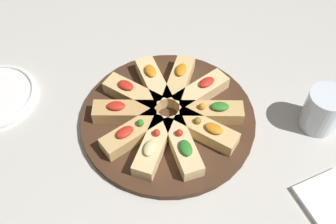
{
  "coord_description": "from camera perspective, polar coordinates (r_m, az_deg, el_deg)",
  "views": [
    {
      "loc": [
        -0.52,
        0.06,
        0.72
      ],
      "look_at": [
        0.0,
        0.0,
        0.03
      ],
      "focal_mm": 42.0,
      "sensor_mm": 36.0,
      "label": 1
    }
  ],
  "objects": [
    {
      "name": "ground_plane",
      "position": [
        0.89,
        0.0,
        -1.27
      ],
      "size": [
        3.0,
        3.0,
        0.0
      ],
      "primitive_type": "plane",
      "color": "beige"
    },
    {
      "name": "focaccia_slice_7",
      "position": [
        0.81,
        2.14,
        -5.0
      ],
      "size": [
        0.15,
        0.07,
        0.04
      ],
      "color": "#E5C689",
      "rests_on": "serving_board"
    },
    {
      "name": "focaccia_slice_6",
      "position": [
        0.81,
        -2.15,
        -5.0
      ],
      "size": [
        0.15,
        0.1,
        0.04
      ],
      "color": "#E5C689",
      "rests_on": "serving_board"
    },
    {
      "name": "focaccia_slice_9",
      "position": [
        0.87,
        6.29,
        0.0
      ],
      "size": [
        0.06,
        0.15,
        0.04
      ],
      "color": "tan",
      "rests_on": "serving_board"
    },
    {
      "name": "focaccia_slice_4",
      "position": [
        0.87,
        -6.31,
        0.07
      ],
      "size": [
        0.06,
        0.15,
        0.04
      ],
      "color": "tan",
      "rests_on": "serving_board"
    },
    {
      "name": "focaccia_slice_3",
      "position": [
        0.9,
        -5.16,
        2.62
      ],
      "size": [
        0.12,
        0.14,
        0.04
      ],
      "color": "#DBB775",
      "rests_on": "serving_board"
    },
    {
      "name": "napkin_stack",
      "position": [
        0.85,
        23.09,
        -12.39
      ],
      "size": [
        0.16,
        0.15,
        0.01
      ],
      "primitive_type": "cube",
      "rotation": [
        0.0,
        0.0,
        0.31
      ],
      "color": "white",
      "rests_on": "ground_plane"
    },
    {
      "name": "focaccia_slice_1",
      "position": [
        0.93,
        1.63,
        4.57
      ],
      "size": [
        0.15,
        0.09,
        0.04
      ],
      "color": "#DBB775",
      "rests_on": "serving_board"
    },
    {
      "name": "focaccia_slice_2",
      "position": [
        0.92,
        -2.15,
        4.44
      ],
      "size": [
        0.15,
        0.08,
        0.04
      ],
      "color": "#E5C689",
      "rests_on": "serving_board"
    },
    {
      "name": "water_glass",
      "position": [
        0.91,
        21.52,
        0.24
      ],
      "size": [
        0.08,
        0.08,
        0.1
      ],
      "primitive_type": "cylinder",
      "color": "silver",
      "rests_on": "ground_plane"
    },
    {
      "name": "focaccia_slice_5",
      "position": [
        0.84,
        -5.21,
        -3.11
      ],
      "size": [
        0.11,
        0.14,
        0.04
      ],
      "color": "tan",
      "rests_on": "serving_board"
    },
    {
      "name": "focaccia_slice_8",
      "position": [
        0.84,
        5.54,
        -2.68
      ],
      "size": [
        0.12,
        0.14,
        0.04
      ],
      "color": "#DBB775",
      "rests_on": "serving_board"
    },
    {
      "name": "serving_board",
      "position": [
        0.89,
        0.0,
        -0.95
      ],
      "size": [
        0.39,
        0.39,
        0.02
      ],
      "primitive_type": "cylinder",
      "color": "#422819",
      "rests_on": "ground_plane"
    },
    {
      "name": "focaccia_slice_0",
      "position": [
        0.91,
        4.77,
        3.01
      ],
      "size": [
        0.11,
        0.14,
        0.04
      ],
      "color": "#E5C689",
      "rests_on": "serving_board"
    }
  ]
}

